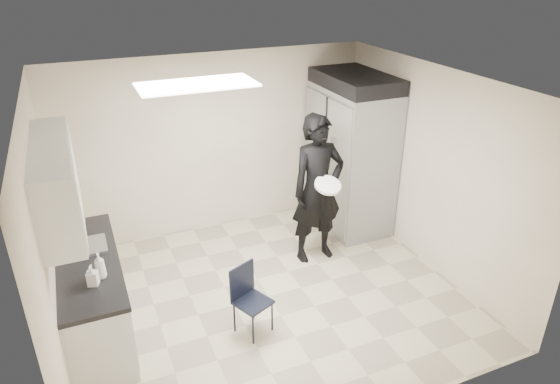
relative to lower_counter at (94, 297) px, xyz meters
name	(u,v)px	position (x,y,z in m)	size (l,w,h in m)	color
floor	(268,296)	(1.95, -0.20, -0.43)	(4.50, 4.50, 0.00)	#C0B797
ceiling	(266,85)	(1.95, -0.20, 2.17)	(4.50, 4.50, 0.00)	silver
back_wall	(216,144)	(1.95, 1.80, 0.87)	(4.50, 4.50, 0.00)	beige
left_wall	(47,243)	(-0.30, -0.20, 0.87)	(4.00, 4.00, 0.00)	beige
right_wall	(432,170)	(4.20, -0.20, 0.87)	(4.00, 4.00, 0.00)	beige
ceiling_panel	(197,85)	(1.35, 0.20, 2.14)	(1.20, 0.60, 0.02)	white
lower_counter	(94,297)	(0.00, 0.00, 0.00)	(0.60, 1.90, 0.86)	silver
countertop	(86,262)	(0.00, 0.00, 0.46)	(0.64, 1.95, 0.05)	black
sink	(87,251)	(0.02, 0.25, 0.44)	(0.42, 0.40, 0.14)	gray
faucet	(65,243)	(-0.18, 0.25, 0.59)	(0.02, 0.02, 0.24)	silver
upper_cabinets	(56,182)	(-0.13, 0.00, 1.40)	(0.35, 1.80, 0.75)	silver
towel_dispenser	(51,161)	(-0.19, 1.15, 1.19)	(0.22, 0.30, 0.35)	black
notice_sticker_left	(50,245)	(-0.29, -0.10, 0.79)	(0.00, 0.12, 0.07)	yellow
notice_sticker_right	(50,239)	(-0.29, 0.10, 0.75)	(0.00, 0.12, 0.07)	yellow
commercial_fridge	(351,159)	(3.78, 1.07, 0.62)	(0.80, 1.35, 2.10)	gray
fridge_compressor	(356,81)	(3.78, 1.07, 1.77)	(0.80, 1.35, 0.20)	black
folding_chair	(253,302)	(1.57, -0.70, -0.04)	(0.34, 0.34, 0.77)	black
man_tuxedo	(318,190)	(2.89, 0.40, 0.58)	(0.74, 0.49, 2.02)	black
bucket_lid	(328,185)	(2.90, 0.15, 0.75)	(0.33, 0.33, 0.04)	white
soap_bottle_a	(100,266)	(0.12, -0.39, 0.62)	(0.11, 0.11, 0.27)	silver
soap_bottle_b	(92,275)	(0.04, -0.48, 0.59)	(0.10, 0.10, 0.22)	silver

